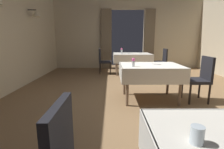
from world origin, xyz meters
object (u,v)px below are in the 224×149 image
Objects in this scene: chair_mid_right at (200,77)px; flower_vase_far at (122,51)px; plate_far_c at (139,53)px; chair_far_left at (103,60)px; flower_vase_mid at (133,62)px; chair_far_right at (162,60)px; plate_mid_b at (157,64)px; glass_near_d at (197,135)px; plate_far_b at (128,53)px; dining_table_mid at (150,70)px; dining_table_far at (132,56)px.

flower_vase_far is (-1.43, 2.84, 0.35)m from chair_mid_right.
chair_mid_right reaches higher than plate_far_c.
chair_far_left reaches higher than flower_vase_mid.
chair_far_right is 2.83m from plate_mid_b.
chair_far_right is 1.51m from flower_vase_far.
plate_far_c is (-0.74, 3.18, 0.24)m from chair_mid_right.
flower_vase_mid is 0.81× the size of flower_vase_far.
plate_mid_b is (1.25, -2.78, 0.24)m from chair_far_left.
chair_far_left is 9.89× the size of glass_near_d.
plate_far_b is 0.95× the size of plate_far_c.
dining_table_mid is 1.02m from chair_mid_right.
plate_far_b reaches higher than dining_table_far.
flower_vase_far is 0.78m from plate_far_c.
flower_vase_far is 0.34m from plate_far_b.
chair_far_right is at bearing -25.71° from plate_far_c.
dining_table_mid is at bearing 81.79° from glass_near_d.
dining_table_mid is 2.91m from chair_far_right.
chair_far_left is 1.00× the size of chair_far_right.
chair_far_right is at bearing 71.24° from plate_mid_b.
chair_far_left is 4.35× the size of plate_far_b.
dining_table_mid is at bearing -86.74° from plate_far_b.
flower_vase_mid is at bearing -96.61° from dining_table_far.
glass_near_d is (0.72, -5.51, 0.28)m from chair_far_left.
chair_far_right is 9.89× the size of glass_near_d.
dining_table_mid is 0.90× the size of dining_table_far.
dining_table_far is 0.20m from plate_far_b.
flower_vase_mid is 3.37m from plate_far_c.
flower_vase_far is (-1.47, 0.03, 0.35)m from chair_far_right.
plate_far_b is at bearing 96.00° from plate_mid_b.
glass_near_d is at bearing -92.23° from plate_far_b.
chair_far_left is 1.43m from plate_far_c.
plate_far_c is at bearing 103.07° from chair_mid_right.
plate_far_c reaches higher than dining_table_mid.
chair_far_right is (2.15, -0.12, 0.00)m from chair_far_left.
chair_mid_right is at bearing -90.69° from chair_far_right.
chair_far_left is at bearing 103.36° from flower_vase_mid.
flower_vase_far is (-0.04, 5.43, 0.07)m from glass_near_d.
plate_mid_b is (-0.87, 0.14, 0.24)m from chair_mid_right.
glass_near_d is (-1.40, -2.58, 0.28)m from chair_mid_right.
plate_mid_b is 0.86× the size of plate_far_c.
chair_far_right reaches higher than plate_mid_b.
flower_vase_mid reaches higher than dining_table_far.
dining_table_far is 3.08m from flower_vase_mid.
chair_far_right reaches higher than dining_table_mid.
dining_table_far is at bearing 90.70° from dining_table_mid.
dining_table_mid is 2.71m from glass_near_d.
glass_near_d is 2.46m from flower_vase_mid.
flower_vase_far is (-0.04, 2.97, 0.02)m from flower_vase_mid.
chair_far_left is 4.12× the size of plate_far_c.
plate_far_c is at bearing 25.99° from flower_vase_far.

